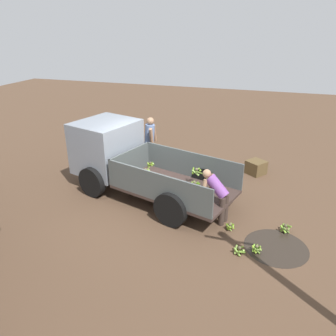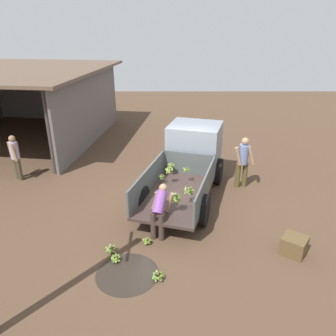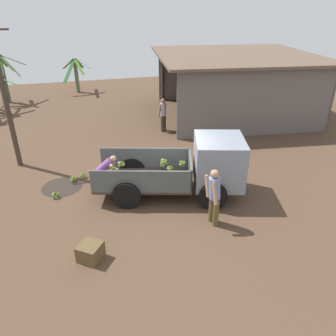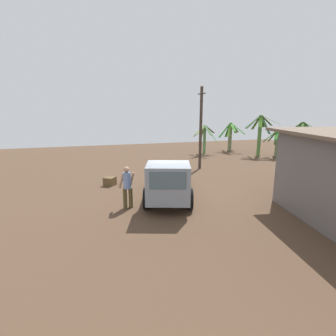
% 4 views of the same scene
% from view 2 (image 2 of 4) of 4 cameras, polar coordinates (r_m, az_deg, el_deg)
% --- Properties ---
extents(ground, '(36.00, 36.00, 0.00)m').
position_cam_2_polar(ground, '(10.28, 1.02, -5.35)').
color(ground, brown).
extents(mud_patch_0, '(1.39, 1.39, 0.01)m').
position_cam_2_polar(mud_patch_0, '(7.56, -7.09, -17.80)').
color(mud_patch_0, '#2D251E').
rests_on(mud_patch_0, ground).
extents(cargo_truck, '(5.00, 2.97, 1.94)m').
position_cam_2_polar(cargo_truck, '(10.88, 4.07, 2.22)').
color(cargo_truck, '#3D2D29').
rests_on(cargo_truck, ground).
extents(warehouse_shed, '(9.22, 8.80, 3.23)m').
position_cam_2_polar(warehouse_shed, '(16.98, -24.22, 12.92)').
color(warehouse_shed, '#645C5A').
rests_on(warehouse_shed, ground).
extents(person_foreground_visitor, '(0.40, 0.72, 1.74)m').
position_cam_2_polar(person_foreground_visitor, '(10.87, 12.95, 1.34)').
color(person_foreground_visitor, brown).
rests_on(person_foreground_visitor, ground).
extents(person_worker_loading, '(0.71, 0.62, 1.31)m').
position_cam_2_polar(person_worker_loading, '(8.24, -1.47, -7.14)').
color(person_worker_loading, '#3D2F28').
rests_on(person_worker_loading, ground).
extents(person_bystander_near_shed, '(0.54, 0.50, 1.61)m').
position_cam_2_polar(person_bystander_near_shed, '(12.35, -25.08, 1.99)').
color(person_bystander_near_shed, '#443B2A').
rests_on(person_bystander_near_shed, ground).
extents(banana_bunch_on_ground_0, '(0.23, 0.23, 0.18)m').
position_cam_2_polar(banana_bunch_on_ground_0, '(8.29, -3.69, -12.51)').
color(banana_bunch_on_ground_0, brown).
rests_on(banana_bunch_on_ground_0, ground).
extents(banana_bunch_on_ground_1, '(0.24, 0.22, 0.18)m').
position_cam_2_polar(banana_bunch_on_ground_1, '(7.84, -9.09, -15.24)').
color(banana_bunch_on_ground_1, brown).
rests_on(banana_bunch_on_ground_1, ground).
extents(banana_bunch_on_ground_2, '(0.27, 0.26, 0.19)m').
position_cam_2_polar(banana_bunch_on_ground_2, '(8.14, -9.88, -13.67)').
color(banana_bunch_on_ground_2, '#4E4633').
rests_on(banana_bunch_on_ground_2, ground).
extents(banana_bunch_on_ground_3, '(0.28, 0.28, 0.21)m').
position_cam_2_polar(banana_bunch_on_ground_3, '(7.29, -1.77, -18.22)').
color(banana_bunch_on_ground_3, brown).
rests_on(banana_bunch_on_ground_3, ground).
extents(wooden_crate_0, '(0.75, 0.75, 0.44)m').
position_cam_2_polar(wooden_crate_0, '(8.47, 21.10, -12.43)').
color(wooden_crate_0, brown).
rests_on(wooden_crate_0, ground).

